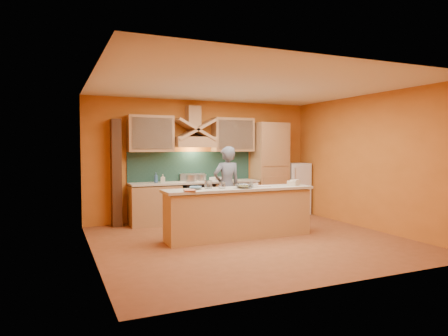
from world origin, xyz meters
name	(u,v)px	position (x,y,z in m)	size (l,w,h in m)	color
floor	(251,241)	(0.00, 0.00, 0.00)	(5.50, 5.00, 0.01)	brown
ceiling	(252,86)	(0.00, 0.00, 2.80)	(5.50, 5.00, 0.01)	white
wall_back	(203,160)	(0.00, 2.50, 1.40)	(5.50, 0.02, 2.80)	orange
wall_front	(345,172)	(0.00, -2.50, 1.40)	(5.50, 0.02, 2.80)	orange
wall_left	(92,167)	(-2.75, 0.00, 1.40)	(0.02, 5.00, 2.80)	orange
wall_right	(369,162)	(2.75, 0.00, 1.40)	(0.02, 5.00, 2.80)	orange
base_cabinet_left	(155,205)	(-1.25, 2.20, 0.43)	(1.10, 0.60, 0.86)	#B28051
base_cabinet_right	(233,200)	(0.65, 2.20, 0.43)	(1.10, 0.60, 0.86)	#B28051
counter_top	(195,182)	(-0.30, 2.20, 0.90)	(3.00, 0.62, 0.04)	beige
stove	(196,202)	(-0.30, 2.20, 0.45)	(0.60, 0.58, 0.90)	black
backsplash	(191,166)	(-0.30, 2.48, 1.25)	(3.00, 0.03, 0.70)	#17332D
range_hood	(195,142)	(-0.30, 2.25, 1.82)	(0.92, 0.50, 0.24)	#B28051
hood_chimney	(193,117)	(-0.30, 2.35, 2.40)	(0.30, 0.30, 0.50)	#B28051
upper_cabinet_left	(151,134)	(-1.30, 2.33, 2.00)	(1.00, 0.35, 0.80)	#B28051
upper_cabinet_right	(233,135)	(0.70, 2.33, 2.00)	(1.00, 0.35, 0.80)	#B28051
pantry_column	(270,170)	(1.65, 2.20, 1.15)	(0.80, 0.60, 2.30)	#B28051
fridge	(295,188)	(2.40, 2.20, 0.65)	(0.58, 0.60, 1.30)	white
trim_column_left	(116,173)	(-2.05, 2.35, 1.15)	(0.20, 0.30, 2.30)	#472816
island_body	(239,214)	(-0.10, 0.30, 0.44)	(2.80, 0.55, 0.88)	tan
island_top	(239,189)	(-0.10, 0.30, 0.92)	(2.90, 0.62, 0.05)	beige
person	(227,186)	(0.13, 1.41, 0.86)	(0.63, 0.41, 1.72)	slate
pot_large	(191,179)	(-0.43, 2.14, 0.99)	(0.22, 0.22, 0.17)	#B6B6BD
pot_small	(202,179)	(-0.12, 2.25, 0.98)	(0.19, 0.19, 0.15)	#B7B5BC
soap_bottle_a	(163,178)	(-1.07, 2.16, 1.02)	(0.09, 0.09, 0.19)	beige
soap_bottle_b	(156,178)	(-1.22, 2.21, 1.03)	(0.09, 0.09, 0.23)	#315687
bowl_back	(226,179)	(0.43, 2.12, 0.96)	(0.25, 0.25, 0.08)	white
dish_rack	(216,179)	(0.17, 2.09, 0.97)	(0.26, 0.20, 0.09)	white
book_lower	(184,191)	(-1.24, 0.13, 0.96)	(0.20, 0.27, 0.03)	#C26845
book_upper	(190,187)	(-1.03, 0.45, 0.98)	(0.21, 0.29, 0.02)	teal
jar_large	(208,184)	(-0.69, 0.39, 1.02)	(0.14, 0.14, 0.15)	silver
jar_small	(222,185)	(-0.45, 0.29, 1.01)	(0.12, 0.12, 0.12)	silver
kitchen_scale	(254,185)	(0.17, 0.23, 0.99)	(0.11, 0.11, 0.09)	white
mixing_bowl	(244,186)	(-0.06, 0.19, 0.98)	(0.31, 0.31, 0.08)	silver
cloth	(263,186)	(0.43, 0.34, 0.95)	(0.27, 0.20, 0.02)	beige
grocery_bag_a	(295,183)	(1.10, 0.25, 1.00)	(0.18, 0.14, 0.12)	beige
grocery_bag_b	(291,183)	(0.99, 0.22, 0.99)	(0.16, 0.12, 0.10)	beige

